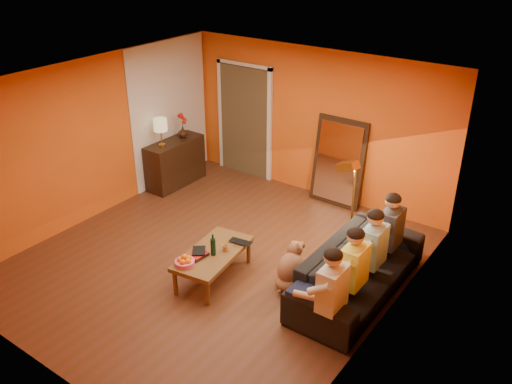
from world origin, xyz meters
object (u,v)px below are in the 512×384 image
Objects in this scene: sofa at (359,270)px; tumbler at (225,248)px; mirror_frame at (339,162)px; person_mid_right at (373,252)px; floor_lamp at (352,210)px; laptop at (239,244)px; wine_bottle at (213,245)px; dog at (291,266)px; person_far_right at (390,234)px; vase at (183,132)px; person_mid_left at (354,273)px; person_far_left at (332,295)px; table_lamp at (161,133)px; coffee_table at (214,265)px; sideboard at (175,163)px.

sofa is 1.79m from tumbler.
person_mid_right is (1.58, -2.03, -0.15)m from mirror_frame.
floor_lamp is 1.69m from laptop.
mirror_frame reaches higher than laptop.
wine_bottle is (-1.18, -1.69, -0.14)m from floor_lamp.
person_mid_right reaches higher than laptop.
person_far_right is (0.91, 1.06, 0.29)m from dog.
wine_bottle is at bearing -41.04° from vase.
mirror_frame is at bearing 121.48° from person_mid_left.
person_far_left is 0.55m from person_mid_left.
wine_bottle is at bearing -117.03° from laptop.
mirror_frame is 2.98× the size of table_lamp.
person_far_left is at bearing -8.29° from tumbler.
person_mid_right is (0.91, 0.51, 0.29)m from dog.
person_mid_left reaches higher than coffee_table.
person_mid_right is at bearing -15.35° from vase.
vase reaches higher than coffee_table.
coffee_table is at bearing 135.00° from wine_bottle.
sofa is at bearing -10.03° from table_lamp.
sideboard is 0.82× the size of floor_lamp.
table_lamp reaches higher than person_far_left.
person_mid_left is (1.58, -2.58, -0.15)m from mirror_frame.
table_lamp is at bearing 165.83° from dog.
mirror_frame is 3.06m from coffee_table.
sofa is at bearing -17.04° from vase.
mirror_frame is at bearing 116.78° from person_far_left.
sideboard is 0.58m from vase.
person_mid_left reaches higher than dog.
mirror_frame reaches higher than vase.
vase is (-2.49, 2.16, 0.74)m from coffee_table.
table_lamp is at bearing 171.54° from person_mid_right.
sideboard reaches higher than wine_bottle.
floor_lamp is at bearing 55.17° from wine_bottle.
wine_bottle is 0.44m from laptop.
floor_lamp reaches higher than sideboard.
sideboard is at bearing 140.64° from laptop.
dog is at bearing -75.31° from mirror_frame.
mirror_frame is 1.25× the size of person_far_left.
floor_lamp is 2.22× the size of dog.
floor_lamp is (0.93, -1.35, -0.04)m from mirror_frame.
person_far_right is at bearing -11.31° from sofa.
tumbler is at bearing -93.52° from mirror_frame.
sofa is 1.65m from laptop.
dog is 1.07m from wine_bottle.
laptop is at bearing -25.31° from table_lamp.
dog is 0.53× the size of person_mid_right.
dog is at bearing 147.02° from person_far_left.
laptop is at bearing 108.16° from sofa.
mirror_frame reaches higher than coffee_table.
coffee_table is 0.37m from wine_bottle.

